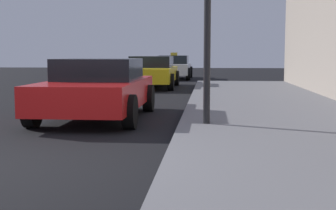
# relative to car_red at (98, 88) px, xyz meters

# --- Properties ---
(ground_plane) EXTENTS (80.00, 80.00, 0.00)m
(ground_plane) POSITION_rel_car_red_xyz_m (-0.17, -4.39, -0.65)
(ground_plane) COLOR black
(sidewalk) EXTENTS (4.00, 32.00, 0.15)m
(sidewalk) POSITION_rel_car_red_xyz_m (3.83, -4.39, -0.57)
(sidewalk) COLOR slate
(sidewalk) RESTS_ON ground_plane
(car_red) EXTENTS (2.07, 4.19, 1.27)m
(car_red) POSITION_rel_car_red_xyz_m (0.00, 0.00, 0.00)
(car_red) COLOR red
(car_red) RESTS_ON ground_plane
(car_yellow) EXTENTS (2.03, 4.47, 1.27)m
(car_yellow) POSITION_rel_car_red_xyz_m (0.03, 9.16, 0.00)
(car_yellow) COLOR yellow
(car_yellow) RESTS_ON ground_plane
(car_white) EXTENTS (1.94, 4.28, 1.43)m
(car_white) POSITION_rel_car_red_xyz_m (0.42, 15.95, -0.00)
(car_white) COLOR white
(car_white) RESTS_ON ground_plane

